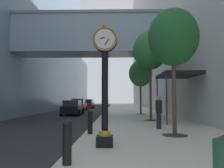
{
  "coord_description": "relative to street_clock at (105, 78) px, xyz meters",
  "views": [
    {
      "loc": [
        1.5,
        -2.01,
        1.72
      ],
      "look_at": [
        1.03,
        22.92,
        3.33
      ],
      "focal_mm": 36.86,
      "sensor_mm": 36.0,
      "label": 1
    }
  ],
  "objects": [
    {
      "name": "sidewalk_right",
      "position": [
        2.32,
        24.29,
        -2.35
      ],
      "size": [
        6.88,
        80.0,
        0.14
      ],
      "primitive_type": "cube",
      "color": "beige",
      "rests_on": "ground"
    },
    {
      "name": "street_tree_near",
      "position": [
        2.91,
        2.34,
        2.0
      ],
      "size": [
        2.21,
        2.21,
        5.58
      ],
      "color": "#333335",
      "rests_on": "sidewalk_right"
    },
    {
      "name": "pedestrian_walking",
      "position": [
        2.64,
        4.55,
        -1.34
      ],
      "size": [
        0.47,
        0.47,
        1.75
      ],
      "color": "#23232D",
      "rests_on": "sidewalk_right"
    },
    {
      "name": "bollard_third",
      "position": [
        -0.8,
        2.72,
        -1.72
      ],
      "size": [
        0.23,
        0.23,
        1.07
      ],
      "color": "black",
      "rests_on": "sidewalk_right"
    },
    {
      "name": "storefront_awning",
      "position": [
        4.52,
        7.89,
        0.87
      ],
      "size": [
        2.4,
        3.6,
        3.3
      ],
      "color": "black",
      "rests_on": "sidewalk_right"
    },
    {
      "name": "bollard_nearest",
      "position": [
        -0.8,
        -2.15,
        -1.72
      ],
      "size": [
        0.23,
        0.23,
        1.07
      ],
      "color": "black",
      "rests_on": "sidewalk_right"
    },
    {
      "name": "ground_plane",
      "position": [
        -1.11,
        21.29,
        -2.42
      ],
      "size": [
        110.0,
        110.0,
        0.0
      ],
      "primitive_type": "plane",
      "color": "#262628",
      "rests_on": "ground"
    },
    {
      "name": "street_clock",
      "position": [
        0.0,
        0.0,
        0.0
      ],
      "size": [
        0.84,
        0.55,
        4.16
      ],
      "color": "black",
      "rests_on": "sidewalk_right"
    },
    {
      "name": "car_black_mid",
      "position": [
        -4.27,
        16.7,
        -1.65
      ],
      "size": [
        2.04,
        4.36,
        1.57
      ],
      "color": "black",
      "rests_on": "ground"
    },
    {
      "name": "building_block_left",
      "position": [
        -12.96,
        24.18,
        10.22
      ],
      "size": [
        23.63,
        80.0,
        25.37
      ],
      "color": "#758EA8",
      "rests_on": "ground"
    },
    {
      "name": "car_grey_far",
      "position": [
        -5.0,
        25.19,
        -1.57
      ],
      "size": [
        2.04,
        4.66,
        1.75
      ],
      "color": "slate",
      "rests_on": "ground"
    },
    {
      "name": "street_tree_mid_near",
      "position": [
        2.91,
        9.24,
        2.88
      ],
      "size": [
        2.52,
        2.52,
        6.63
      ],
      "color": "#333335",
      "rests_on": "sidewalk_right"
    },
    {
      "name": "car_red_near",
      "position": [
        -4.67,
        32.87,
        -1.62
      ],
      "size": [
        2.19,
        4.25,
        1.64
      ],
      "color": "#AD191E",
      "rests_on": "ground"
    },
    {
      "name": "street_tree_mid_far",
      "position": [
        2.91,
        16.13,
        1.93
      ],
      "size": [
        2.42,
        2.42,
        5.62
      ],
      "color": "#333335",
      "rests_on": "sidewalk_right"
    }
  ]
}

